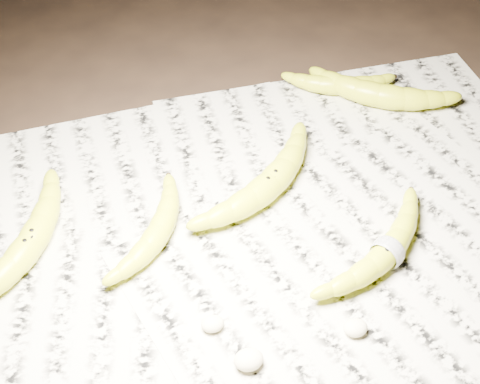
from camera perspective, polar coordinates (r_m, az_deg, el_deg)
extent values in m
plane|color=black|center=(0.88, -0.94, -4.80)|extent=(3.00, 3.00, 0.00)
cube|color=#BCB7A1|center=(0.89, 0.90, -3.89)|extent=(0.90, 0.70, 0.01)
torus|color=white|center=(0.87, 12.49, -4.91)|extent=(0.03, 0.04, 0.04)
ellipsoid|color=beige|center=(0.77, 0.74, -13.96)|extent=(0.03, 0.03, 0.02)
ellipsoid|color=beige|center=(0.80, -2.37, -11.01)|extent=(0.03, 0.02, 0.02)
ellipsoid|color=beige|center=(0.80, 9.86, -11.19)|extent=(0.03, 0.02, 0.02)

